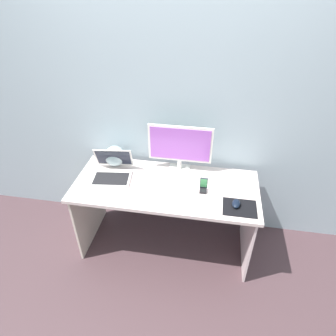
% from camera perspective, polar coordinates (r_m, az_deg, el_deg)
% --- Properties ---
extents(ground_plane, '(8.00, 8.00, 0.00)m').
position_cam_1_polar(ground_plane, '(2.89, -0.42, -14.42)').
color(ground_plane, '#463236').
extents(wall_back, '(6.00, 0.04, 2.50)m').
position_cam_1_polar(wall_back, '(2.46, 1.09, 12.39)').
color(wall_back, '#99ACB5').
rests_on(wall_back, ground_plane).
extents(desk, '(1.51, 0.65, 0.71)m').
position_cam_1_polar(desk, '(2.48, -0.48, -5.85)').
color(desk, beige).
rests_on(desk, ground_plane).
extents(monitor, '(0.54, 0.14, 0.42)m').
position_cam_1_polar(monitor, '(2.45, 2.35, 4.24)').
color(monitor, silver).
rests_on(monitor, desk).
extents(laptop, '(0.36, 0.35, 0.22)m').
position_cam_1_polar(laptop, '(2.51, -10.85, -0.65)').
color(laptop, white).
rests_on(laptop, desk).
extents(fishbowl, '(0.18, 0.18, 0.18)m').
position_cam_1_polar(fishbowl, '(2.63, -10.34, 2.30)').
color(fishbowl, silver).
rests_on(fishbowl, desk).
extents(keyboard_external, '(0.41, 0.12, 0.01)m').
position_cam_1_polar(keyboard_external, '(2.23, 0.15, -6.59)').
color(keyboard_external, white).
rests_on(keyboard_external, desk).
extents(mousepad, '(0.25, 0.20, 0.00)m').
position_cam_1_polar(mousepad, '(2.25, 13.82, -7.53)').
color(mousepad, black).
rests_on(mousepad, desk).
extents(mouse, '(0.07, 0.11, 0.04)m').
position_cam_1_polar(mouse, '(2.25, 13.17, -6.78)').
color(mouse, black).
rests_on(mouse, mousepad).
extents(phone_in_dock, '(0.06, 0.06, 0.14)m').
position_cam_1_polar(phone_in_dock, '(2.32, 6.93, -3.60)').
color(phone_in_dock, black).
rests_on(phone_in_dock, desk).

